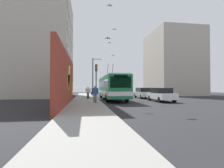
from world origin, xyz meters
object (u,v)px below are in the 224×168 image
at_px(pedestrian_at_curb, 95,93).
at_px(street_lamp, 94,74).
at_px(city_bus, 112,87).
at_px(parked_car_white, 161,94).
at_px(pedestrian_midblock, 88,92).
at_px(parked_car_silver, 144,93).
at_px(traffic_light, 96,76).

relative_size(pedestrian_at_curb, street_lamp, 0.26).
relative_size(city_bus, parked_car_white, 2.64).
bearing_deg(street_lamp, pedestrian_midblock, 169.36).
height_order(city_bus, parked_car_white, city_bus).
height_order(pedestrian_at_curb, street_lamp, street_lamp).
xyz_separation_m(parked_car_white, street_lamp, (9.87, 7.21, 2.99)).
distance_m(parked_car_white, pedestrian_midblock, 9.23).
distance_m(pedestrian_midblock, street_lamp, 6.59).
height_order(parked_car_silver, pedestrian_midblock, pedestrian_midblock).
distance_m(city_bus, parked_car_silver, 5.82).
height_order(parked_car_silver, traffic_light, traffic_light).
bearing_deg(street_lamp, parked_car_white, -143.83).
bearing_deg(parked_car_silver, traffic_light, 117.13).
bearing_deg(traffic_light, street_lamp, -1.04).
height_order(pedestrian_at_curb, traffic_light, traffic_light).
bearing_deg(city_bus, pedestrian_midblock, 83.77).
relative_size(pedestrian_at_curb, traffic_light, 0.38).
bearing_deg(parked_car_white, city_bus, 54.96).
relative_size(parked_car_silver, traffic_light, 1.00).
xyz_separation_m(city_bus, parked_car_silver, (2.45, -5.20, -0.90)).
height_order(parked_car_silver, pedestrian_at_curb, pedestrian_at_curb).
height_order(pedestrian_midblock, pedestrian_at_curb, pedestrian_at_curb).
bearing_deg(street_lamp, city_bus, -162.07).
distance_m(parked_car_white, pedestrian_at_curb, 8.02).
distance_m(parked_car_white, traffic_light, 8.02).
distance_m(parked_car_white, parked_car_silver, 6.09).
xyz_separation_m(parked_car_white, pedestrian_at_curb, (-2.10, 7.74, 0.28)).
relative_size(parked_car_white, traffic_light, 1.03).
distance_m(parked_car_silver, traffic_light, 8.55).
bearing_deg(traffic_light, parked_car_silver, -62.87).
bearing_deg(pedestrian_midblock, street_lamp, -10.64).
bearing_deg(city_bus, parked_car_white, -125.04).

